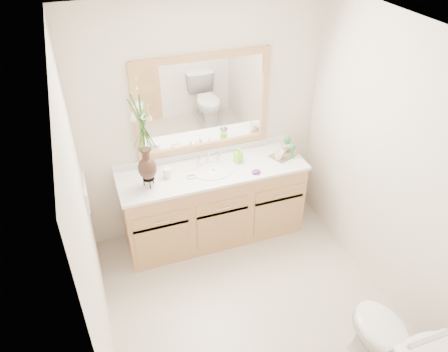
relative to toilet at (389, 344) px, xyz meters
name	(u,v)px	position (x,y,z in m)	size (l,w,h in m)	color
floor	(250,306)	(-0.70, 0.92, -0.37)	(2.60, 2.60, 0.00)	beige
ceiling	(264,37)	(-0.70, 0.92, 2.03)	(2.40, 2.60, 0.02)	white
wall_back	(203,123)	(-0.70, 2.22, 0.83)	(2.40, 0.02, 2.40)	silver
wall_front	(356,349)	(-0.70, -0.38, 0.83)	(2.40, 0.02, 2.40)	silver
wall_left	(89,238)	(-1.90, 0.92, 0.83)	(0.02, 2.60, 2.40)	silver
wall_right	(391,170)	(0.50, 0.92, 0.83)	(0.02, 2.60, 2.40)	silver
vanity	(213,205)	(-0.70, 1.93, 0.03)	(1.80, 0.55, 0.80)	tan
counter	(213,171)	(-0.70, 1.93, 0.45)	(1.84, 0.57, 0.03)	white
sink	(213,175)	(-0.70, 1.92, 0.41)	(0.38, 0.34, 0.23)	white
mirror	(203,104)	(-0.70, 2.20, 1.04)	(1.32, 0.04, 0.97)	white
switch_plate	(86,197)	(-1.89, 1.68, 0.61)	(0.02, 0.12, 0.12)	white
grab_bar	(447,333)	(0.00, -0.35, 0.58)	(0.03, 0.03, 0.55)	silver
toilet	(389,344)	(0.00, 0.00, 0.00)	(0.42, 0.75, 0.74)	white
flower_vase	(143,133)	(-1.33, 1.88, 1.01)	(0.20, 0.20, 0.81)	black
tumbler	(167,173)	(-1.14, 1.96, 0.51)	(0.08, 0.08, 0.10)	white
soap_dish	(191,175)	(-0.93, 1.90, 0.47)	(0.11, 0.11, 0.04)	white
soap_bottle	(238,156)	(-0.42, 1.98, 0.53)	(0.07, 0.07, 0.14)	#7EEC37
purple_dish	(256,172)	(-0.33, 1.74, 0.48)	(0.09, 0.07, 0.03)	#552672
tray	(284,155)	(0.06, 1.94, 0.47)	(0.27, 0.18, 0.01)	brown
mug_left	(279,155)	(-0.03, 1.88, 0.52)	(0.10, 0.09, 0.10)	white
mug_right	(284,148)	(0.08, 1.99, 0.52)	(0.10, 0.09, 0.10)	white
goblet_front	(293,148)	(0.12, 1.88, 0.57)	(0.06, 0.06, 0.14)	#26723A
goblet_back	(287,141)	(0.12, 2.00, 0.58)	(0.07, 0.07, 0.16)	#26723A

